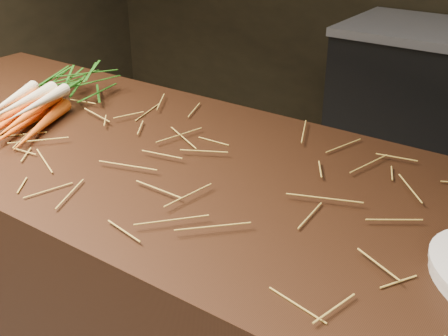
% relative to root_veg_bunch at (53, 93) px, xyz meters
% --- Properties ---
extents(straw_bedding, '(1.40, 0.60, 0.02)m').
position_rel_root_veg_bunch_xyz_m(straw_bedding, '(0.65, -0.04, -0.04)').
color(straw_bedding, olive).
rests_on(straw_bedding, main_counter).
extents(root_veg_bunch, '(0.33, 0.52, 0.10)m').
position_rel_root_veg_bunch_xyz_m(root_veg_bunch, '(0.00, 0.00, 0.00)').
color(root_veg_bunch, '#EF4908').
rests_on(root_veg_bunch, main_counter).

